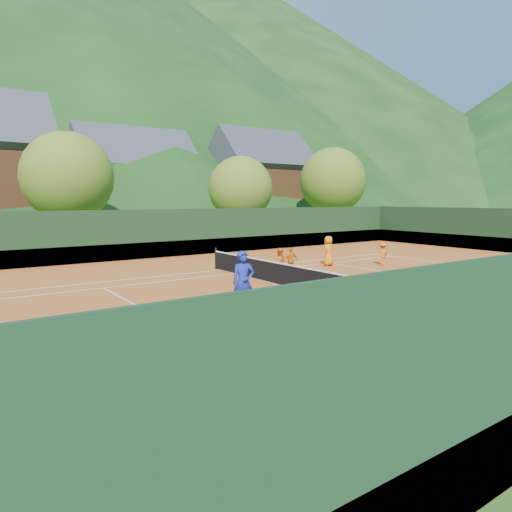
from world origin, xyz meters
TOP-DOWN VIEW (x-y plane):
  - ground at (0.00, 0.00)m, footprint 400.00×400.00m
  - clay_court at (0.00, 0.00)m, footprint 40.00×24.00m
  - mountain_far at (10.00, 160.00)m, footprint 280.00×280.00m
  - mountain_far_right at (90.00, 150.00)m, footprint 260.00×260.00m
  - coach at (-3.96, -2.65)m, footprint 0.85×0.70m
  - student_a at (0.86, 1.69)m, footprint 0.74×0.60m
  - student_b at (2.24, 2.54)m, footprint 0.79×0.39m
  - student_c at (5.54, 3.37)m, footprint 0.86×0.62m
  - student_d at (8.14, 1.82)m, footprint 0.88×0.58m
  - tennis_ball_0 at (-3.22, -2.15)m, footprint 0.07×0.07m
  - tennis_ball_1 at (-5.26, -7.15)m, footprint 0.07×0.07m
  - tennis_ball_2 at (4.94, -5.57)m, footprint 0.07×0.07m
  - tennis_ball_3 at (-1.85, -5.78)m, footprint 0.07×0.07m
  - tennis_ball_5 at (4.41, -2.48)m, footprint 0.07×0.07m
  - tennis_ball_6 at (-7.56, -4.43)m, footprint 0.07×0.07m
  - tennis_ball_7 at (-4.90, -1.06)m, footprint 0.07×0.07m
  - tennis_ball_8 at (-4.99, -6.04)m, footprint 0.07×0.07m
  - tennis_ball_9 at (-3.15, -1.72)m, footprint 0.07×0.07m
  - tennis_ball_11 at (-8.73, -7.86)m, footprint 0.07×0.07m
  - tennis_ball_12 at (-3.11, -7.22)m, footprint 0.07×0.07m
  - tennis_ball_13 at (-1.02, -1.96)m, footprint 0.07×0.07m
  - tennis_ball_14 at (1.86, -6.93)m, footprint 0.07×0.07m
  - tennis_ball_15 at (-4.36, -4.86)m, footprint 0.07×0.07m
  - tennis_ball_16 at (-1.14, -7.92)m, footprint 0.07×0.07m
  - tennis_ball_17 at (-9.02, -3.90)m, footprint 0.07×0.07m
  - tennis_ball_19 at (1.11, -4.58)m, footprint 0.07×0.07m
  - tennis_ball_21 at (-4.61, -6.76)m, footprint 0.07×0.07m
  - tennis_ball_22 at (-3.62, -0.93)m, footprint 0.07×0.07m
  - tennis_ball_23 at (-5.42, -1.19)m, footprint 0.07×0.07m
  - tennis_ball_24 at (-0.95, -0.84)m, footprint 0.07×0.07m
  - tennis_ball_25 at (-6.55, -3.12)m, footprint 0.07×0.07m
  - tennis_ball_26 at (-8.91, -3.37)m, footprint 0.07×0.07m
  - tennis_ball_27 at (6.13, -3.70)m, footprint 0.07×0.07m
  - court_lines at (0.00, 0.00)m, footprint 23.83×11.03m
  - tennis_net at (0.00, 0.00)m, footprint 0.10×12.07m
  - perimeter_fence at (0.00, 0.00)m, footprint 40.40×24.24m
  - ball_hopper at (-7.00, -4.03)m, footprint 0.57×0.57m
  - chalet_mid at (6.00, 34.00)m, footprint 12.65×8.82m
  - chalet_right at (20.00, 30.00)m, footprint 11.50×8.82m
  - tree_b at (-4.00, 20.00)m, footprint 6.40×6.40m
  - tree_c at (10.00, 19.00)m, footprint 5.60×5.60m
  - tree_d at (22.00, 20.00)m, footprint 6.80×6.80m

SIDE VIEW (x-z plane):
  - ground at x=0.00m, z-range 0.00..0.00m
  - clay_court at x=0.00m, z-range 0.00..0.02m
  - court_lines at x=0.00m, z-range 0.02..0.03m
  - tennis_ball_0 at x=-3.22m, z-range 0.02..0.09m
  - tennis_ball_1 at x=-5.26m, z-range 0.02..0.09m
  - tennis_ball_2 at x=4.94m, z-range 0.02..0.09m
  - tennis_ball_3 at x=-1.85m, z-range 0.02..0.09m
  - tennis_ball_5 at x=4.41m, z-range 0.02..0.09m
  - tennis_ball_6 at x=-7.56m, z-range 0.02..0.09m
  - tennis_ball_7 at x=-4.90m, z-range 0.02..0.09m
  - tennis_ball_8 at x=-4.99m, z-range 0.02..0.09m
  - tennis_ball_9 at x=-3.15m, z-range 0.02..0.09m
  - tennis_ball_11 at x=-8.73m, z-range 0.02..0.09m
  - tennis_ball_12 at x=-3.11m, z-range 0.02..0.09m
  - tennis_ball_13 at x=-1.02m, z-range 0.02..0.09m
  - tennis_ball_14 at x=1.86m, z-range 0.02..0.09m
  - tennis_ball_15 at x=-4.36m, z-range 0.02..0.09m
  - tennis_ball_16 at x=-1.14m, z-range 0.02..0.09m
  - tennis_ball_17 at x=-9.02m, z-range 0.02..0.09m
  - tennis_ball_19 at x=1.11m, z-range 0.02..0.09m
  - tennis_ball_21 at x=-4.61m, z-range 0.02..0.09m
  - tennis_ball_22 at x=-3.62m, z-range 0.02..0.09m
  - tennis_ball_23 at x=-5.42m, z-range 0.02..0.09m
  - tennis_ball_24 at x=-0.95m, z-range 0.02..0.09m
  - tennis_ball_25 at x=-6.55m, z-range 0.02..0.09m
  - tennis_ball_26 at x=-8.91m, z-range 0.02..0.09m
  - tennis_ball_27 at x=6.13m, z-range 0.02..0.09m
  - tennis_net at x=0.00m, z-range -0.03..1.07m
  - student_d at x=8.14m, z-range 0.02..1.30m
  - student_b at x=2.24m, z-range 0.02..1.31m
  - student_a at x=0.86m, z-range 0.02..1.44m
  - ball_hopper at x=-7.00m, z-range 0.27..1.27m
  - student_c at x=5.54m, z-range 0.02..1.66m
  - coach at x=-3.96m, z-range 0.02..2.02m
  - perimeter_fence at x=0.00m, z-range -0.23..2.77m
  - tree_c at x=10.00m, z-range 0.87..8.22m
  - chalet_mid at x=6.00m, z-range -0.74..10.72m
  - tree_b at x=-4.00m, z-range 0.99..9.39m
  - chalet_right at x=20.00m, z-range -0.70..11.21m
  - tree_d at x=22.00m, z-range 1.06..9.98m
  - mountain_far_right at x=90.00m, z-range 0.00..95.00m
  - mountain_far at x=10.00m, z-range 0.00..110.00m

